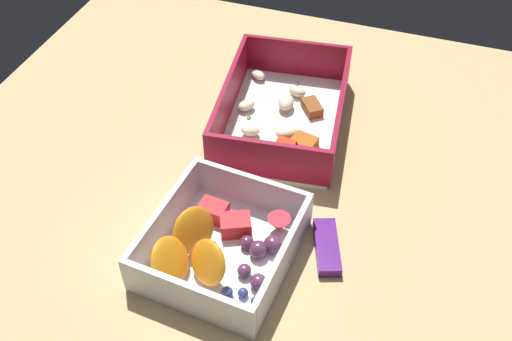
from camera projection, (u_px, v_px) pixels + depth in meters
table_surface at (248, 196)px, 70.28cm from camera, size 80.00×80.00×2.00cm
pasta_container at (283, 114)px, 76.49cm from camera, size 23.30×17.55×6.01cm
fruit_bowl at (220, 246)px, 61.36cm from camera, size 16.82×15.36×5.86cm
candy_bar at (327, 247)px, 62.91cm from camera, size 7.40×4.63×1.20cm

